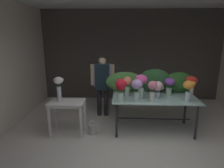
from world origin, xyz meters
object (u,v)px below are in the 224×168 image
(vase_violet_snapdragons, at_px, (169,84))
(vase_white_roses_tall, at_px, (59,86))
(vase_rosy_roses, at_px, (152,90))
(watering_can, at_px, (92,128))
(vase_fuchsia_tulips, at_px, (141,83))
(vase_crimson_ranunculus, at_px, (121,88))
(vase_scarlet_dahlias, at_px, (191,83))
(florist, at_px, (102,80))
(display_table_glass, at_px, (154,102))
(vase_blush_lilies, at_px, (157,88))
(vase_coral_freesia, at_px, (127,85))
(vase_sunset_carnations, at_px, (189,88))
(side_table_white, at_px, (67,106))
(vase_lilac_anemones, at_px, (137,87))

(vase_violet_snapdragons, distance_m, vase_white_roses_tall, 2.48)
(vase_rosy_roses, xyz_separation_m, watering_can, (-1.28, 0.06, -0.94))
(vase_fuchsia_tulips, distance_m, vase_white_roses_tall, 1.78)
(vase_rosy_roses, height_order, vase_crimson_ranunculus, vase_crimson_ranunculus)
(vase_scarlet_dahlias, xyz_separation_m, vase_white_roses_tall, (-2.93, -0.46, 0.02))
(vase_rosy_roses, bearing_deg, vase_scarlet_dahlias, 28.62)
(vase_rosy_roses, bearing_deg, vase_fuchsia_tulips, 131.26)
(florist, distance_m, vase_white_roses_tall, 1.34)
(vase_scarlet_dahlias, bearing_deg, vase_violet_snapdragons, -175.91)
(vase_violet_snapdragons, height_order, watering_can, vase_violet_snapdragons)
(display_table_glass, xyz_separation_m, vase_blush_lilies, (0.05, -0.06, 0.34))
(vase_coral_freesia, bearing_deg, florist, 131.72)
(vase_white_roses_tall, xyz_separation_m, watering_can, (0.70, 0.01, -0.98))
(vase_fuchsia_tulips, distance_m, vase_coral_freesia, 0.34)
(watering_can, bearing_deg, vase_sunset_carnations, 0.04)
(vase_blush_lilies, xyz_separation_m, vase_crimson_ranunculus, (-0.80, -0.29, 0.08))
(side_table_white, bearing_deg, vase_blush_lilies, 5.85)
(florist, bearing_deg, vase_crimson_ranunculus, -66.60)
(side_table_white, xyz_separation_m, vase_white_roses_tall, (-0.15, -0.00, 0.46))
(vase_violet_snapdragons, height_order, vase_crimson_ranunculus, vase_crimson_ranunculus)
(vase_crimson_ranunculus, distance_m, vase_white_roses_tall, 1.33)
(vase_lilac_anemones, distance_m, vase_blush_lilies, 0.56)
(side_table_white, relative_size, vase_scarlet_dahlias, 1.73)
(watering_can, bearing_deg, florist, 82.62)
(vase_rosy_roses, bearing_deg, vase_violet_snapdragons, 46.71)
(vase_scarlet_dahlias, bearing_deg, florist, 164.39)
(display_table_glass, bearing_deg, vase_violet_snapdragons, 24.96)
(vase_sunset_carnations, distance_m, vase_lilac_anemones, 1.08)
(vase_coral_freesia, bearing_deg, vase_violet_snapdragons, 5.64)
(side_table_white, relative_size, vase_sunset_carnations, 1.72)
(vase_scarlet_dahlias, bearing_deg, vase_white_roses_tall, -171.06)
(vase_white_roses_tall, bearing_deg, watering_can, 0.55)
(florist, relative_size, vase_lilac_anemones, 3.35)
(vase_violet_snapdragons, relative_size, vase_white_roses_tall, 0.75)
(vase_rosy_roses, bearing_deg, vase_coral_freesia, 142.49)
(vase_blush_lilies, height_order, vase_crimson_ranunculus, vase_crimson_ranunculus)
(vase_crimson_ranunculus, bearing_deg, vase_rosy_roses, 2.62)
(vase_lilac_anemones, bearing_deg, vase_blush_lilies, 30.89)
(vase_crimson_ranunculus, bearing_deg, vase_violet_snapdragons, 24.84)
(vase_rosy_roses, relative_size, vase_violet_snapdragons, 1.10)
(vase_lilac_anemones, bearing_deg, vase_violet_snapdragons, 33.02)
(vase_violet_snapdragons, bearing_deg, vase_fuchsia_tulips, -159.87)
(display_table_glass, distance_m, vase_blush_lilies, 0.35)
(vase_scarlet_dahlias, relative_size, vase_white_roses_tall, 0.82)
(vase_white_roses_tall, bearing_deg, vase_fuchsia_tulips, 5.86)
(vase_rosy_roses, bearing_deg, watering_can, 177.12)
(display_table_glass, relative_size, vase_blush_lilies, 4.95)
(florist, bearing_deg, vase_coral_freesia, -48.28)
(florist, bearing_deg, vase_sunset_carnations, -28.67)
(florist, xyz_separation_m, vase_sunset_carnations, (1.90, -1.04, 0.10))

